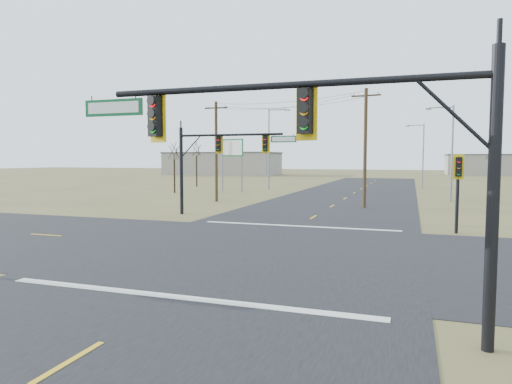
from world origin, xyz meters
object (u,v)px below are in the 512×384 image
Objects in this scene: bare_tree_a at (174,151)px; bare_tree_c at (493,150)px; mast_arm_far at (221,151)px; utility_pole_near at (365,146)px; streetlight_a at (450,148)px; highway_sign at (232,155)px; mast_arm_near at (308,133)px; bare_tree_b at (196,149)px; streetlight_c at (270,144)px; streetlight_b at (422,152)px; pedestal_signal_ne at (458,175)px; utility_pole_far at (216,150)px.

bare_tree_a is 1.00× the size of bare_tree_c.
utility_pole_near reaches higher than mast_arm_far.
highway_sign is at bearing 171.59° from streetlight_a.
bare_tree_c is at bearing 52.60° from utility_pole_near.
mast_arm_near is 1.47× the size of bare_tree_b.
streetlight_b is at bearing 44.55° from streetlight_c.
bare_tree_c is at bearing -43.16° from streetlight_b.
pedestal_signal_ne is 46.99m from bare_tree_b.
highway_sign is at bearing 95.65° from mast_arm_far.
pedestal_signal_ne is at bearing -69.30° from streetlight_b.
streetlight_a reaches higher than pedestal_signal_ne.
streetlight_b is at bearing 117.76° from bare_tree_c.
pedestal_signal_ne is at bearing -31.29° from highway_sign.
bare_tree_b is at bearing 104.05° from bare_tree_a.
streetlight_a is 1.03× the size of streetlight_b.
mast_arm_far is 35.21m from bare_tree_b.
utility_pole_near is 23.11m from highway_sign.
utility_pole_near is at bearing -127.40° from bare_tree_c.
streetlight_c is at bearing 156.20° from streetlight_a.
streetlight_c is at bearing 91.55° from utility_pole_far.
utility_pole_far is 32.88m from streetlight_b.
streetlight_a is 8.02m from bare_tree_c.
utility_pole_near is 25.36m from streetlight_c.
pedestal_signal_ne is 24.05m from utility_pole_far.
mast_arm_far is 0.81× the size of streetlight_c.
streetlight_a is at bearing 32.36° from mast_arm_far.
streetlight_a is 1.44× the size of bare_tree_a.
highway_sign is (-8.50, 23.31, -0.01)m from mast_arm_far.
bare_tree_a is 12.53m from bare_tree_b.
bare_tree_a is (-5.58, -4.70, 0.45)m from highway_sign.
streetlight_c is at bearing 168.39° from bare_tree_c.
mast_arm_near is 17.06m from pedestal_signal_ne.
pedestal_signal_ne is at bearing -36.56° from bare_tree_a.
utility_pole_near is 11.33m from streetlight_a.
pedestal_signal_ne is at bearing -33.21° from utility_pole_far.
mast_arm_near is 44.61m from bare_tree_c.
streetlight_a is (16.33, 17.36, 0.53)m from mast_arm_far.
utility_pole_far is 13.87m from highway_sign.
pedestal_signal_ne is 0.68× the size of bare_tree_a.
streetlight_b is 31.88m from bare_tree_b.
mast_arm_near is at bearing -49.21° from highway_sign.
highway_sign is 0.72× the size of streetlight_a.
utility_pole_far is at bearing -151.60° from bare_tree_c.
bare_tree_a is (-28.25, -18.22, 0.07)m from streetlight_b.
mast_arm_far is 1.38× the size of bare_tree_a.
utility_pole_far is at bearing 101.17° from mast_arm_far.
streetlight_b is 14.64m from bare_tree_c.
streetlight_c is 1.70× the size of bare_tree_a.
bare_tree_b is (-27.70, 50.25, 0.91)m from mast_arm_near.
mast_arm_near is at bearing -61.14° from bare_tree_b.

